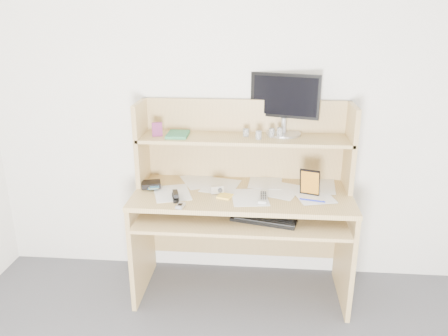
# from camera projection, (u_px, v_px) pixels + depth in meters

# --- Properties ---
(back_wall) EXTENTS (3.60, 0.04, 2.50)m
(back_wall) POSITION_uv_depth(u_px,v_px,m) (245.00, 106.00, 2.95)
(back_wall) COLOR white
(back_wall) RESTS_ON floor
(desk) EXTENTS (1.40, 0.70, 1.30)m
(desk) POSITION_uv_depth(u_px,v_px,m) (243.00, 195.00, 2.91)
(desk) COLOR tan
(desk) RESTS_ON floor
(paper_clutter) EXTENTS (1.32, 0.54, 0.01)m
(paper_clutter) POSITION_uv_depth(u_px,v_px,m) (242.00, 192.00, 2.81)
(paper_clutter) COLOR white
(paper_clutter) RESTS_ON desk
(keyboard) EXTENTS (0.42, 0.23, 0.03)m
(keyboard) POSITION_uv_depth(u_px,v_px,m) (264.00, 219.00, 2.65)
(keyboard) COLOR black
(keyboard) RESTS_ON desk
(tv_remote) EXTENTS (0.07, 0.18, 0.02)m
(tv_remote) POSITION_uv_depth(u_px,v_px,m) (263.00, 197.00, 2.70)
(tv_remote) COLOR #ADADA8
(tv_remote) RESTS_ON paper_clutter
(flip_phone) EXTENTS (0.05, 0.08, 0.02)m
(flip_phone) POSITION_uv_depth(u_px,v_px,m) (181.00, 205.00, 2.59)
(flip_phone) COLOR silver
(flip_phone) RESTS_ON paper_clutter
(stapler) EXTENTS (0.07, 0.14, 0.04)m
(stapler) POSITION_uv_depth(u_px,v_px,m) (175.00, 195.00, 2.70)
(stapler) COLOR black
(stapler) RESTS_ON paper_clutter
(wallet) EXTENTS (0.15, 0.13, 0.03)m
(wallet) POSITION_uv_depth(u_px,v_px,m) (151.00, 184.00, 2.89)
(wallet) COLOR black
(wallet) RESTS_ON paper_clutter
(sticky_note_pad) EXTENTS (0.11, 0.11, 0.01)m
(sticky_note_pad) POSITION_uv_depth(u_px,v_px,m) (225.00, 196.00, 2.74)
(sticky_note_pad) COLOR #FFF943
(sticky_note_pad) RESTS_ON desk
(digital_camera) EXTENTS (0.09, 0.06, 0.05)m
(digital_camera) POSITION_uv_depth(u_px,v_px,m) (217.00, 189.00, 2.78)
(digital_camera) COLOR silver
(digital_camera) RESTS_ON paper_clutter
(game_case) EXTENTS (0.12, 0.05, 0.18)m
(game_case) POSITION_uv_depth(u_px,v_px,m) (310.00, 182.00, 2.73)
(game_case) COLOR black
(game_case) RESTS_ON paper_clutter
(blue_pen) EXTENTS (0.15, 0.05, 0.01)m
(blue_pen) POSITION_uv_depth(u_px,v_px,m) (312.00, 200.00, 2.67)
(blue_pen) COLOR #1623A8
(blue_pen) RESTS_ON paper_clutter
(card_box) EXTENTS (0.07, 0.04, 0.09)m
(card_box) POSITION_uv_depth(u_px,v_px,m) (157.00, 129.00, 2.84)
(card_box) COLOR maroon
(card_box) RESTS_ON desk
(shelf_book) EXTENTS (0.14, 0.19, 0.02)m
(shelf_book) POSITION_uv_depth(u_px,v_px,m) (178.00, 134.00, 2.87)
(shelf_book) COLOR #378B61
(shelf_book) RESTS_ON desk
(chip_stack_a) EXTENTS (0.05, 0.05, 0.05)m
(chip_stack_a) POSITION_uv_depth(u_px,v_px,m) (259.00, 135.00, 2.78)
(chip_stack_a) COLOR black
(chip_stack_a) RESTS_ON desk
(chip_stack_b) EXTENTS (0.04, 0.04, 0.06)m
(chip_stack_b) POSITION_uv_depth(u_px,v_px,m) (272.00, 133.00, 2.83)
(chip_stack_b) COLOR white
(chip_stack_b) RESTS_ON desk
(chip_stack_c) EXTENTS (0.05, 0.05, 0.05)m
(chip_stack_c) POSITION_uv_depth(u_px,v_px,m) (246.00, 132.00, 2.85)
(chip_stack_c) COLOR black
(chip_stack_c) RESTS_ON desk
(chip_stack_d) EXTENTS (0.05, 0.05, 0.07)m
(chip_stack_d) POSITION_uv_depth(u_px,v_px,m) (280.00, 133.00, 2.81)
(chip_stack_d) COLOR white
(chip_stack_d) RESTS_ON desk
(monitor) EXTENTS (0.45, 0.23, 0.40)m
(monitor) POSITION_uv_depth(u_px,v_px,m) (285.00, 102.00, 2.85)
(monitor) COLOR #B1B0B6
(monitor) RESTS_ON desk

